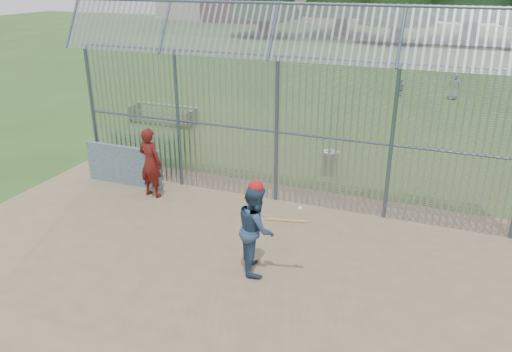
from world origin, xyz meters
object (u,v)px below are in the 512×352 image
at_px(trash_can, 330,162).
at_px(bleacher, 163,114).
at_px(batter, 256,228).
at_px(dugout_wall, 124,165).
at_px(onlooker, 150,163).

bearing_deg(trash_can, bleacher, 159.12).
distance_m(trash_can, bleacher, 8.49).
bearing_deg(batter, dugout_wall, 35.90).
relative_size(dugout_wall, batter, 1.29).
height_order(onlooker, bleacher, onlooker).
bearing_deg(bleacher, trash_can, -20.88).
height_order(onlooker, trash_can, onlooker).
bearing_deg(dugout_wall, bleacher, 111.39).
height_order(dugout_wall, batter, batter).
bearing_deg(trash_can, dugout_wall, -150.74).
bearing_deg(bleacher, batter, -49.21).
relative_size(batter, onlooker, 0.97).
bearing_deg(batter, trash_can, -27.26).
xyz_separation_m(onlooker, bleacher, (-3.64, 6.56, -0.61)).
distance_m(dugout_wall, batter, 6.12).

